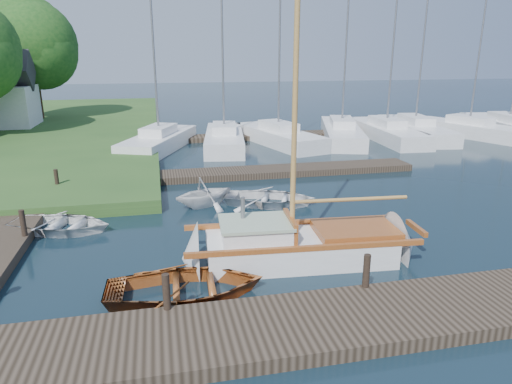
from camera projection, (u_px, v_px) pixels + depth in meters
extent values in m
plane|color=black|center=(256.00, 227.00, 14.99)|extent=(160.00, 160.00, 0.00)
cube|color=black|center=(318.00, 324.00, 9.33)|extent=(18.00, 2.20, 0.30)
cube|color=black|center=(9.00, 220.00, 15.19)|extent=(2.20, 18.00, 0.30)
cube|color=black|center=(268.00, 172.00, 21.43)|extent=(14.00, 1.60, 0.30)
cube|color=black|center=(347.00, 133.00, 31.94)|extent=(30.00, 1.60, 0.30)
cylinder|color=black|center=(166.00, 292.00, 9.50)|extent=(0.16, 0.16, 0.80)
cylinder|color=black|center=(366.00, 271.00, 10.41)|extent=(0.16, 0.16, 0.80)
cylinder|color=black|center=(23.00, 223.00, 13.36)|extent=(0.16, 0.16, 0.80)
cylinder|color=black|center=(57.00, 179.00, 18.04)|extent=(0.16, 0.16, 0.80)
cube|color=silver|center=(298.00, 252.00, 12.55)|extent=(5.13, 2.35, 0.90)
cone|color=silver|center=(403.00, 245.00, 12.96)|extent=(1.44, 2.05, 1.96)
cone|color=silver|center=(190.00, 258.00, 12.15)|extent=(1.14, 2.03, 1.96)
cube|color=brown|center=(292.00, 222.00, 13.29)|extent=(6.19, 0.56, 0.14)
cube|color=brown|center=(308.00, 249.00, 11.51)|extent=(6.19, 0.56, 0.14)
cube|color=brown|center=(417.00, 228.00, 12.86)|extent=(0.20, 1.11, 0.14)
cube|color=silver|center=(255.00, 231.00, 12.19)|extent=(1.90, 1.53, 0.44)
cube|color=#A3B99C|center=(255.00, 223.00, 12.12)|extent=(2.00, 1.63, 0.08)
cube|color=brown|center=(290.00, 227.00, 12.30)|extent=(0.22, 1.40, 0.60)
cylinder|color=slate|center=(243.00, 208.00, 12.27)|extent=(0.12, 0.12, 0.60)
cube|color=brown|center=(355.00, 230.00, 12.61)|extent=(2.30, 1.65, 0.20)
cylinder|color=#A67E38|center=(296.00, 78.00, 11.17)|extent=(0.14, 0.14, 8.40)
cylinder|color=#A67E38|center=(350.00, 199.00, 12.32)|extent=(3.20, 0.33, 0.10)
imported|color=brown|center=(186.00, 282.00, 10.56)|extent=(3.74, 2.74, 0.76)
imported|color=silver|center=(60.00, 221.00, 14.53)|extent=(3.80, 3.22, 0.67)
imported|color=silver|center=(204.00, 190.00, 16.88)|extent=(2.88, 2.71, 1.21)
imported|color=silver|center=(270.00, 196.00, 17.10)|extent=(4.01, 3.45, 0.70)
cube|color=silver|center=(159.00, 142.00, 27.05)|extent=(4.93, 7.95, 0.90)
cube|color=silver|center=(159.00, 130.00, 26.85)|extent=(2.31, 3.02, 0.50)
cylinder|color=slate|center=(154.00, 53.00, 25.59)|extent=(0.12, 0.12, 9.18)
cube|color=silver|center=(224.00, 139.00, 27.80)|extent=(3.35, 8.24, 0.90)
cube|color=silver|center=(224.00, 128.00, 27.60)|extent=(1.80, 2.98, 0.50)
cylinder|color=slate|center=(222.00, 43.00, 26.18)|extent=(0.12, 0.12, 10.27)
cube|color=silver|center=(278.00, 137.00, 28.65)|extent=(4.29, 8.32, 0.90)
cube|color=silver|center=(278.00, 126.00, 28.45)|extent=(2.11, 3.08, 0.50)
cylinder|color=slate|center=(280.00, 47.00, 27.08)|extent=(0.12, 0.12, 9.94)
cube|color=silver|center=(341.00, 133.00, 30.28)|extent=(4.93, 9.74, 0.90)
cube|color=silver|center=(342.00, 122.00, 30.08)|extent=(2.33, 3.60, 0.50)
cylinder|color=slate|center=(346.00, 42.00, 28.61)|extent=(0.12, 0.12, 10.57)
cube|color=silver|center=(386.00, 132.00, 30.37)|extent=(2.79, 9.14, 0.90)
cube|color=silver|center=(387.00, 122.00, 30.17)|extent=(1.60, 3.24, 0.50)
cylinder|color=slate|center=(393.00, 51.00, 28.87)|extent=(0.12, 0.12, 9.48)
cube|color=silver|center=(415.00, 130.00, 31.43)|extent=(3.58, 9.59, 0.90)
cube|color=silver|center=(416.00, 119.00, 31.22)|extent=(1.88, 3.45, 0.50)
cylinder|color=slate|center=(423.00, 47.00, 29.85)|extent=(0.12, 0.12, 9.97)
cube|color=silver|center=(469.00, 130.00, 31.31)|extent=(5.01, 8.41, 0.90)
cube|color=silver|center=(470.00, 120.00, 31.10)|extent=(2.34, 3.17, 0.50)
cylinder|color=slate|center=(480.00, 50.00, 29.78)|extent=(0.12, 0.12, 9.63)
cube|color=silver|center=(509.00, 128.00, 32.32)|extent=(3.71, 10.37, 0.90)
cube|color=silver|center=(510.00, 118.00, 32.12)|extent=(1.92, 3.72, 0.50)
cylinder|color=#332114|center=(39.00, 95.00, 36.19)|extent=(0.36, 0.36, 3.67)
sphere|color=#164617|center=(32.00, 45.00, 35.09)|extent=(6.73, 6.73, 6.73)
sphere|color=#164617|center=(39.00, 52.00, 35.06)|extent=(5.71, 5.71, 5.71)
sphere|color=#164617|center=(27.00, 35.00, 35.18)|extent=(6.12, 6.12, 6.12)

